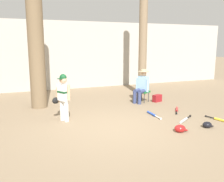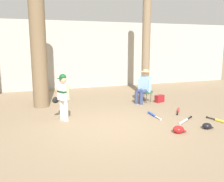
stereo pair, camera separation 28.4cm
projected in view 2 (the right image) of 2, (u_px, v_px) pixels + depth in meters
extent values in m
plane|color=#7F6B51|center=(113.00, 128.00, 6.29)|extent=(60.00, 60.00, 0.00)
cube|color=#ADA89E|center=(69.00, 55.00, 11.72)|extent=(18.00, 0.36, 3.15)
cylinder|color=brown|center=(38.00, 30.00, 7.99)|extent=(0.52, 0.52, 5.07)
cone|color=brown|center=(42.00, 106.00, 8.46)|extent=(0.69, 0.69, 0.31)
cylinder|color=#7F6B51|center=(146.00, 32.00, 9.90)|extent=(0.33, 0.33, 5.18)
cone|color=#7F6B51|center=(145.00, 95.00, 10.38)|extent=(0.50, 0.50, 0.20)
cylinder|color=white|center=(66.00, 111.00, 6.81)|extent=(0.12, 0.12, 0.58)
cylinder|color=white|center=(62.00, 110.00, 6.93)|extent=(0.12, 0.12, 0.58)
cube|color=white|center=(63.00, 92.00, 6.77)|extent=(0.32, 0.36, 0.44)
cube|color=#144723|center=(63.00, 91.00, 6.77)|extent=(0.33, 0.37, 0.05)
sphere|color=tan|center=(63.00, 79.00, 6.71)|extent=(0.20, 0.20, 0.20)
sphere|color=#144723|center=(63.00, 77.00, 6.70)|extent=(0.19, 0.19, 0.19)
cube|color=#144723|center=(60.00, 79.00, 6.64)|extent=(0.15, 0.17, 0.02)
cylinder|color=tan|center=(68.00, 92.00, 6.59)|extent=(0.11, 0.11, 0.42)
cylinder|color=tan|center=(58.00, 94.00, 6.90)|extent=(0.11, 0.11, 0.40)
ellipsoid|color=black|center=(56.00, 100.00, 6.90)|extent=(0.25, 0.21, 0.18)
cube|color=#196B2D|center=(145.00, 92.00, 9.04)|extent=(0.55, 0.55, 0.06)
cylinder|color=#333338|center=(146.00, 98.00, 8.87)|extent=(0.02, 0.02, 0.38)
cylinder|color=#333338|center=(139.00, 97.00, 9.06)|extent=(0.02, 0.02, 0.38)
cylinder|color=#333338|center=(151.00, 97.00, 9.09)|extent=(0.02, 0.02, 0.38)
cylinder|color=#333338|center=(144.00, 96.00, 9.28)|extent=(0.02, 0.02, 0.38)
cylinder|color=navy|center=(141.00, 98.00, 8.71)|extent=(0.13, 0.13, 0.43)
cylinder|color=navy|center=(137.00, 98.00, 8.84)|extent=(0.13, 0.13, 0.43)
cylinder|color=navy|center=(145.00, 92.00, 8.82)|extent=(0.42, 0.33, 0.15)
cylinder|color=navy|center=(140.00, 91.00, 8.95)|extent=(0.42, 0.33, 0.15)
cube|color=#8CB7D8|center=(145.00, 83.00, 8.98)|extent=(0.39, 0.43, 0.52)
cylinder|color=#8CB7D8|center=(149.00, 86.00, 8.79)|extent=(0.12, 0.12, 0.46)
cylinder|color=#8CB7D8|center=(139.00, 85.00, 9.08)|extent=(0.12, 0.12, 0.46)
sphere|color=tan|center=(146.00, 72.00, 8.91)|extent=(0.22, 0.22, 0.22)
cylinder|color=tan|center=(146.00, 72.00, 8.90)|extent=(0.40, 0.40, 0.02)
cylinder|color=tan|center=(146.00, 71.00, 8.90)|extent=(0.20, 0.20, 0.09)
cube|color=maroon|center=(159.00, 99.00, 9.07)|extent=(0.38, 0.27, 0.26)
cylinder|color=red|center=(178.00, 110.00, 7.88)|extent=(0.32, 0.39, 0.07)
cylinder|color=black|center=(177.00, 113.00, 7.53)|extent=(0.21, 0.25, 0.03)
cylinder|color=black|center=(177.00, 114.00, 7.39)|extent=(0.05, 0.05, 0.06)
cylinder|color=#B7BCC6|center=(184.00, 121.00, 6.71)|extent=(0.43, 0.31, 0.07)
cylinder|color=black|center=(189.00, 118.00, 7.02)|extent=(0.28, 0.19, 0.03)
cylinder|color=black|center=(191.00, 117.00, 7.14)|extent=(0.04, 0.06, 0.06)
cylinder|color=#2347AD|center=(152.00, 114.00, 7.41)|extent=(0.09, 0.47, 0.07)
cylinder|color=silver|center=(158.00, 118.00, 7.04)|extent=(0.04, 0.31, 0.03)
cylinder|color=silver|center=(161.00, 119.00, 6.89)|extent=(0.06, 0.02, 0.06)
cylinder|color=yellow|center=(223.00, 122.00, 6.69)|extent=(0.17, 0.44, 0.07)
cylinder|color=black|center=(211.00, 118.00, 6.99)|extent=(0.10, 0.29, 0.03)
cylinder|color=black|center=(207.00, 117.00, 7.11)|extent=(0.06, 0.03, 0.06)
ellipsoid|color=#A81919|center=(178.00, 129.00, 5.93)|extent=(0.27, 0.25, 0.19)
cube|color=#A81919|center=(183.00, 131.00, 5.98)|extent=(0.11, 0.14, 0.02)
ellipsoid|color=black|center=(207.00, 126.00, 6.21)|extent=(0.24, 0.22, 0.16)
cube|color=black|center=(210.00, 127.00, 6.26)|extent=(0.10, 0.12, 0.02)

